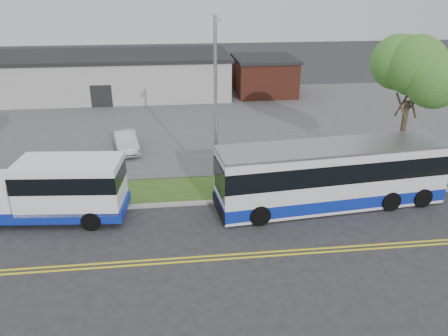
{
  "coord_description": "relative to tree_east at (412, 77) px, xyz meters",
  "views": [
    {
      "loc": [
        0.74,
        -19.89,
        11.01
      ],
      "look_at": [
        3.37,
        2.17,
        1.6
      ],
      "focal_mm": 35.0,
      "sensor_mm": 36.0,
      "label": 1
    }
  ],
  "objects": [
    {
      "name": "brick_wing",
      "position": [
        -3.5,
        23.0,
        -4.24
      ],
      "size": [
        6.3,
        7.3,
        3.9
      ],
      "color": "brown",
      "rests_on": "ground"
    },
    {
      "name": "commercial_building",
      "position": [
        -20.0,
        24.0,
        -4.02
      ],
      "size": [
        25.4,
        10.4,
        4.35
      ],
      "color": "#9E9E99",
      "rests_on": "ground"
    },
    {
      "name": "parked_car_a",
      "position": [
        -16.7,
        6.7,
        -5.42
      ],
      "size": [
        2.28,
        4.39,
        1.38
      ],
      "primitive_type": "imported",
      "rotation": [
        0.0,
        0.0,
        0.21
      ],
      "color": "silver",
      "rests_on": "parking_lot"
    },
    {
      "name": "parking_lot",
      "position": [
        -14.0,
        14.0,
        -6.15
      ],
      "size": [
        80.0,
        25.0,
        0.1
      ],
      "primitive_type": "cube",
      "color": "#4C4C4F",
      "rests_on": "ground"
    },
    {
      "name": "tree_east",
      "position": [
        0.0,
        0.0,
        0.0
      ],
      "size": [
        5.2,
        5.2,
        8.33
      ],
      "color": "#372A1E",
      "rests_on": "verge"
    },
    {
      "name": "verge",
      "position": [
        -14.0,
        -0.1,
        -6.15
      ],
      "size": [
        80.0,
        3.3,
        0.1
      ],
      "primitive_type": "cube",
      "color": "#33511B",
      "rests_on": "ground"
    },
    {
      "name": "lane_line_south",
      "position": [
        -14.0,
        -7.15,
        -6.2
      ],
      "size": [
        70.0,
        0.12,
        0.01
      ],
      "primitive_type": "cube",
      "color": "yellow",
      "rests_on": "ground"
    },
    {
      "name": "lane_line_north",
      "position": [
        -14.0,
        -6.85,
        -6.2
      ],
      "size": [
        70.0,
        0.12,
        0.01
      ],
      "primitive_type": "cube",
      "color": "yellow",
      "rests_on": "ground"
    },
    {
      "name": "shuttle_bus",
      "position": [
        -19.25,
        -2.54,
        -4.54
      ],
      "size": [
        8.33,
        3.38,
        3.12
      ],
      "rotation": [
        0.0,
        0.0,
        -0.09
      ],
      "color": "#0E259C",
      "rests_on": "ground"
    },
    {
      "name": "transit_bus",
      "position": [
        -5.17,
        -2.73,
        -4.5
      ],
      "size": [
        12.38,
        3.95,
        3.38
      ],
      "rotation": [
        0.0,
        0.0,
        0.1
      ],
      "color": "silver",
      "rests_on": "ground"
    },
    {
      "name": "streetlight_near",
      "position": [
        -11.0,
        -0.27,
        -0.97
      ],
      "size": [
        0.35,
        1.53,
        9.5
      ],
      "color": "gray",
      "rests_on": "verge"
    },
    {
      "name": "curb",
      "position": [
        -14.0,
        -1.9,
        -6.13
      ],
      "size": [
        80.0,
        0.3,
        0.15
      ],
      "primitive_type": "cube",
      "color": "#9E9B93",
      "rests_on": "ground"
    },
    {
      "name": "ground",
      "position": [
        -14.0,
        -3.0,
        -6.2
      ],
      "size": [
        140.0,
        140.0,
        0.0
      ],
      "primitive_type": "plane",
      "color": "#28282B",
      "rests_on": "ground"
    }
  ]
}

